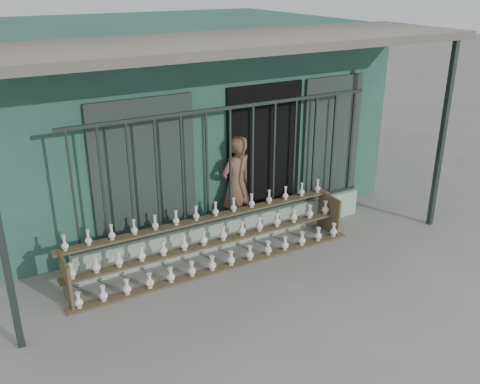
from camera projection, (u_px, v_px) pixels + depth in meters
ground at (274, 281)px, 7.56m from camera, size 60.00×60.00×0.00m
workshop_building at (159, 107)px, 10.35m from camera, size 7.40×6.60×3.21m
parapet_wall at (231, 231)px, 8.52m from camera, size 5.00×0.20×0.45m
security_fence at (230, 164)px, 8.09m from camera, size 5.00×0.04×1.80m
shelf_rack at (214, 241)px, 7.90m from camera, size 4.50×0.68×0.85m
elderly_woman at (236, 185)px, 8.67m from camera, size 0.69×0.55×1.67m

